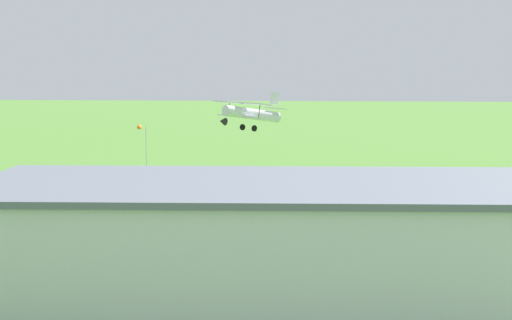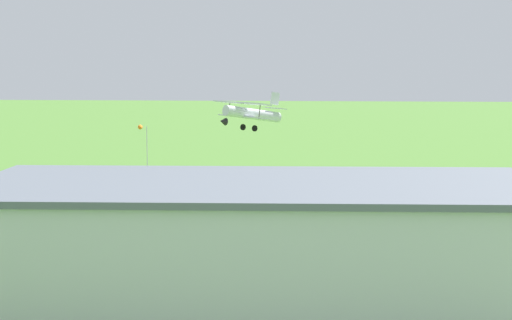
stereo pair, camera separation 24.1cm
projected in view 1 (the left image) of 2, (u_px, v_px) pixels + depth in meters
The scene contains 11 objects.
ground_plane at pixel (310, 193), 76.61m from camera, with size 400.00×400.00×0.00m, color #47752D.
hangar at pixel (259, 247), 39.36m from camera, with size 30.99×13.64×7.12m.
biplane at pixel (250, 113), 75.06m from camera, with size 7.82×7.81×3.95m.
car_white at pixel (58, 236), 53.73m from camera, with size 2.02×4.43×1.52m.
truck_box_grey at pixel (471, 228), 52.91m from camera, with size 7.39×2.55×2.89m.
person_beside_truck at pixel (53, 249), 50.04m from camera, with size 0.53×0.53×1.63m.
person_watching_takeoff at pixel (177, 228), 56.41m from camera, with size 0.47×0.47×1.61m.
person_by_parked_cars at pixel (379, 230), 55.73m from camera, with size 0.54×0.54×1.60m.
person_crossing_taxiway at pixel (149, 231), 55.45m from camera, with size 0.52×0.52×1.62m.
person_at_fence_line at pixel (488, 257), 47.99m from camera, with size 0.53×0.53×1.61m.
windsock at pixel (141, 131), 90.65m from camera, with size 1.29×1.43×5.93m.
Camera 1 is at (-0.20, 75.75, 13.27)m, focal length 51.27 mm.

